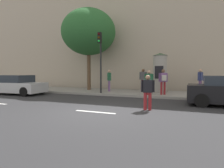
{
  "coord_description": "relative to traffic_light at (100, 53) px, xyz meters",
  "views": [
    {
      "loc": [
        3.49,
        -6.88,
        1.63
      ],
      "look_at": [
        -0.05,
        2.0,
        1.04
      ],
      "focal_mm": 30.25,
      "sensor_mm": 36.0,
      "label": 1
    }
  ],
  "objects": [
    {
      "name": "poster_column",
      "position": [
        3.87,
        2.09,
        -1.4
      ],
      "size": [
        1.09,
        1.09,
        2.91
      ],
      "color": "#9E9B93",
      "rests_on": "sidewalk_curb"
    },
    {
      "name": "street_tree",
      "position": [
        -2.03,
        2.06,
        1.98
      ],
      "size": [
        4.53,
        4.53,
        6.79
      ],
      "color": "brown",
      "rests_on": "sidewalk_curb"
    },
    {
      "name": "building_backdrop",
      "position": [
        2.24,
        6.76,
        2.77
      ],
      "size": [
        36.0,
        5.0,
        11.59
      ],
      "primitive_type": "cube",
      "color": "#B7A893",
      "rests_on": "ground_plane"
    },
    {
      "name": "parked_car_silver",
      "position": [
        -6.06,
        -1.74,
        -2.34
      ],
      "size": [
        4.27,
        2.08,
        1.43
      ],
      "color": "silver",
      "rests_on": "ground_plane"
    },
    {
      "name": "pedestrian_in_red_top",
      "position": [
        6.65,
        3.29,
        -1.85
      ],
      "size": [
        0.39,
        0.63,
        1.73
      ],
      "color": "#724C84",
      "rests_on": "sidewalk_curb"
    },
    {
      "name": "bicycle_leaning",
      "position": [
        7.66,
        0.38,
        -2.49
      ],
      "size": [
        1.74,
        0.45,
        1.09
      ],
      "color": "black",
      "rests_on": "sidewalk_curb"
    },
    {
      "name": "pedestrian_near_pole",
      "position": [
        4.27,
        0.76,
        -1.87
      ],
      "size": [
        0.56,
        0.49,
        1.69
      ],
      "color": "maroon",
      "rests_on": "sidewalk_curb"
    },
    {
      "name": "pedestrian_with_backpack",
      "position": [
        4.17,
        -4.03,
        -2.15
      ],
      "size": [
        0.57,
        0.32,
        1.52
      ],
      "color": "maroon",
      "rests_on": "ground_plane"
    },
    {
      "name": "lane_markings",
      "position": [
        2.24,
        -5.24,
        -3.02
      ],
      "size": [
        25.8,
        0.16,
        0.01
      ],
      "color": "silver",
      "rests_on": "ground_plane"
    },
    {
      "name": "pedestrian_tallest",
      "position": [
        0.07,
        1.5,
        -1.89
      ],
      "size": [
        0.43,
        0.53,
        1.69
      ],
      "color": "#724C84",
      "rests_on": "sidewalk_curb"
    },
    {
      "name": "traffic_light",
      "position": [
        0.0,
        0.0,
        0.0
      ],
      "size": [
        0.24,
        0.45,
        4.27
      ],
      "color": "black",
      "rests_on": "sidewalk_curb"
    },
    {
      "name": "pedestrian_with_bag",
      "position": [
        3.41,
        0.3,
        -1.93
      ],
      "size": [
        0.56,
        0.37,
        1.62
      ],
      "color": "maroon",
      "rests_on": "sidewalk_curb"
    },
    {
      "name": "sidewalk_curb",
      "position": [
        2.24,
        1.76,
        -2.95
      ],
      "size": [
        36.0,
        4.0,
        0.15
      ],
      "primitive_type": "cube",
      "color": "gray",
      "rests_on": "ground_plane"
    },
    {
      "name": "pedestrian_in_light_jacket",
      "position": [
        2.46,
        2.85,
        -1.82
      ],
      "size": [
        0.59,
        0.44,
        1.77
      ],
      "color": "maroon",
      "rests_on": "sidewalk_curb"
    },
    {
      "name": "ground_plane",
      "position": [
        2.24,
        -5.24,
        -3.03
      ],
      "size": [
        80.0,
        80.0,
        0.0
      ],
      "primitive_type": "plane",
      "color": "#2B2B2D"
    }
  ]
}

